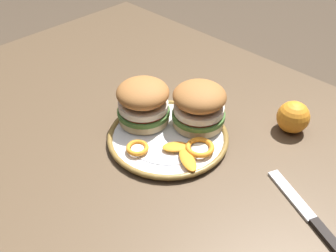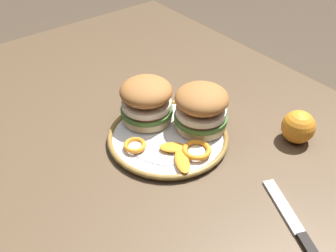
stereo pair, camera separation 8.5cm
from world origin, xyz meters
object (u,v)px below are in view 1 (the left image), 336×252
Objects in this scene: dining_table at (148,154)px; sandwich_half_right at (199,105)px; table_knife at (311,219)px; whole_orange at (293,117)px; dinner_plate at (168,137)px; sandwich_half_left at (142,101)px.

dining_table is 7.45× the size of sandwich_half_right.
table_knife is at bearing 170.82° from sandwich_half_right.
table_knife is at bearing 129.43° from whole_orange.
sandwich_half_right is (-0.02, -0.08, 0.06)m from dinner_plate.
table_knife is (-0.32, 0.05, -0.07)m from sandwich_half_right.
dinner_plate is 0.29m from whole_orange.
table_knife is (-0.16, 0.20, -0.03)m from whole_orange.
whole_orange is at bearing -138.15° from sandwich_half_left.
dinner_plate is 1.62× the size of sandwich_half_right.
dinner_plate is 0.34m from table_knife.
whole_orange reaches higher than dining_table.
dining_table is at bearing -110.98° from sandwich_half_left.
whole_orange is (-0.25, -0.22, 0.13)m from dining_table.
sandwich_half_left is 0.34m from whole_orange.
dinner_plate is at bearing 4.20° from table_knife.
sandwich_half_right is at bearing -143.91° from dining_table.
dinner_plate is at bearing -178.55° from sandwich_half_left.
table_knife is at bearing -177.28° from dining_table.
table_knife is (-0.42, -0.03, -0.07)m from sandwich_half_left.
whole_orange is 0.26m from table_knife.
table_knife is (-0.41, -0.02, 0.10)m from dining_table.
dining_table is at bearing 2.72° from table_knife.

